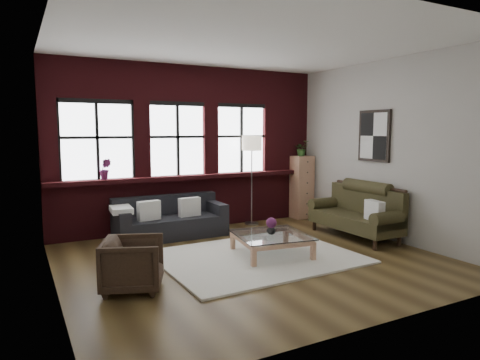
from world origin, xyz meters
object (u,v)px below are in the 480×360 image
dark_sofa (171,218)px  coffee_table (271,245)px  armchair (133,264)px  floor_lamp (252,177)px  vase (271,230)px  vintage_settee (354,211)px  drawer_chest (301,187)px

dark_sofa → coffee_table: 2.13m
armchair → floor_lamp: bearing=-28.3°
coffee_table → vase: 0.25m
vintage_settee → drawer_chest: size_ratio=1.33×
vintage_settee → coffee_table: 2.00m
dark_sofa → floor_lamp: (1.85, 0.26, 0.63)m
dark_sofa → coffee_table: (1.00, -1.87, -0.19)m
dark_sofa → vase: (1.00, -1.87, 0.06)m
drawer_chest → floor_lamp: (-1.30, -0.07, 0.30)m
drawer_chest → vintage_settee: bearing=-96.1°
dark_sofa → vintage_settee: (2.95, -1.60, 0.13)m
vase → floor_lamp: bearing=68.2°
dark_sofa → vase: 2.12m
coffee_table → vase: bearing=90.0°
drawer_chest → armchair: bearing=-149.2°
dark_sofa → floor_lamp: floor_lamp is taller
dark_sofa → vintage_settee: 3.36m
armchair → drawer_chest: bearing=-37.0°
armchair → vase: bearing=-57.2°
armchair → coffee_table: 2.30m
vase → armchair: bearing=-169.4°
vase → floor_lamp: size_ratio=0.07×
coffee_table → drawer_chest: (2.16, 2.21, 0.52)m
armchair → drawer_chest: size_ratio=0.52×
vintage_settee → armchair: 4.27m
dark_sofa → coffee_table: bearing=-62.0°
dark_sofa → drawer_chest: (3.16, 0.33, 0.33)m
vintage_settee → drawer_chest: bearing=83.9°
dark_sofa → vintage_settee: bearing=-28.4°
drawer_chest → dark_sofa: bearing=-174.0°
drawer_chest → floor_lamp: size_ratio=0.70×
vintage_settee → floor_lamp: (-1.10, 1.86, 0.50)m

